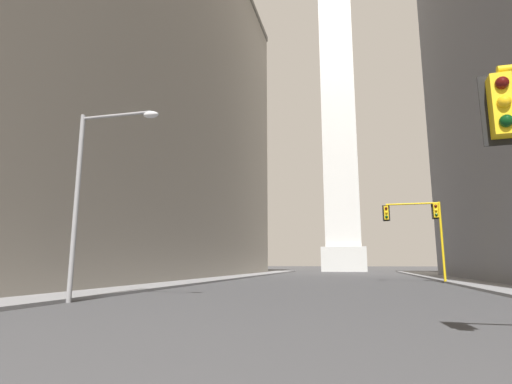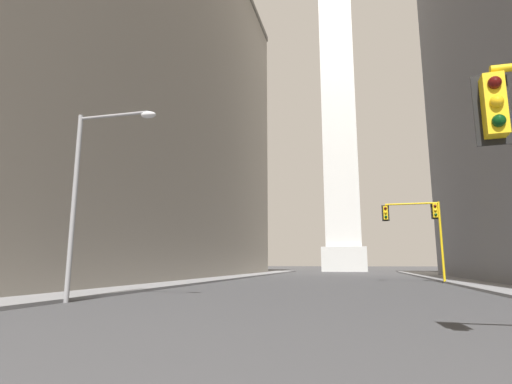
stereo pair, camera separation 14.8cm
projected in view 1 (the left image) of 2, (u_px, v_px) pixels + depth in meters
name	position (u px, v px, depth m)	size (l,w,h in m)	color
sidewalk_left	(172.00, 283.00, 29.70)	(5.00, 91.16, 0.15)	gray
sidewalk_right	(510.00, 287.00, 24.35)	(5.00, 91.16, 0.15)	gray
building_left	(98.00, 83.00, 42.99)	(25.11, 57.42, 41.19)	gray
obelisk	(339.00, 110.00, 78.96)	(7.94, 7.94, 64.87)	silver
traffic_light_mid_right	(421.00, 221.00, 31.64)	(4.51, 0.50, 6.30)	yellow
street_lamp	(91.00, 181.00, 16.11)	(3.57, 0.36, 7.64)	gray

